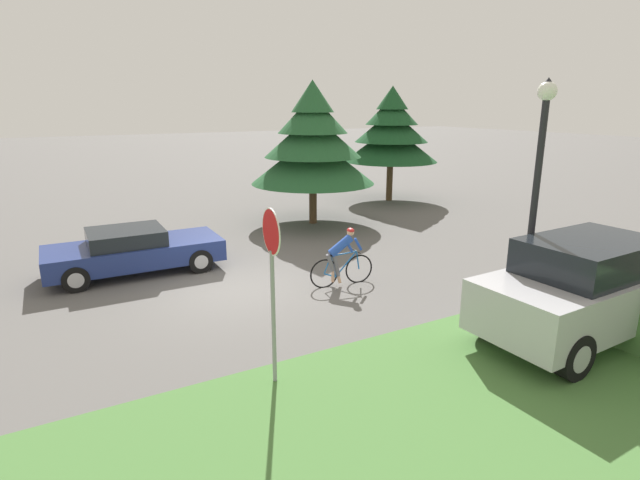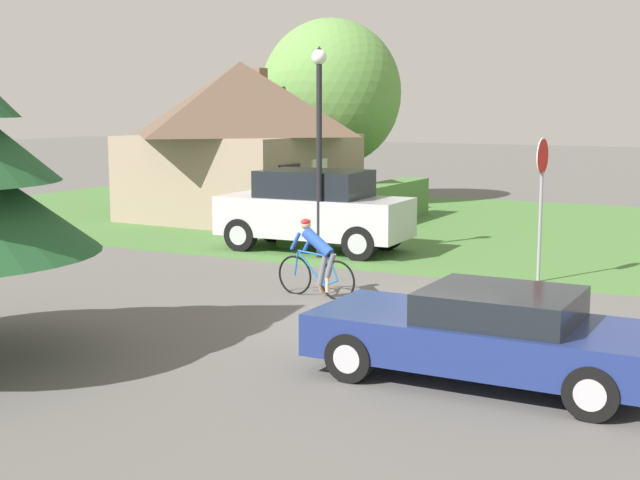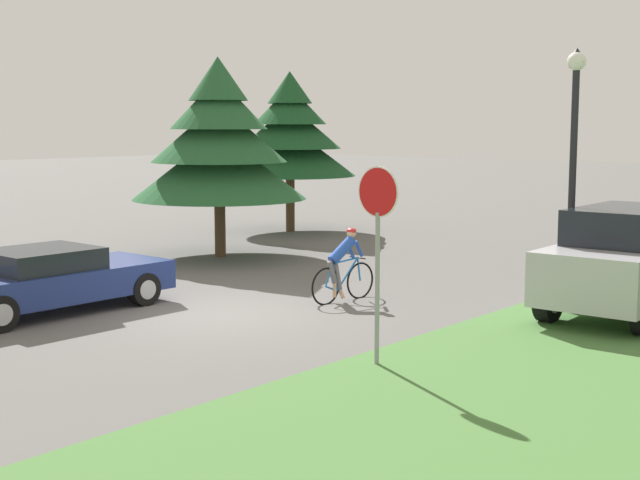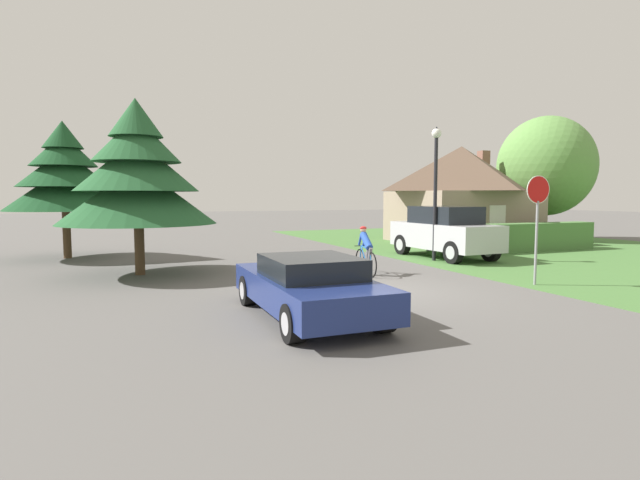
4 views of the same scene
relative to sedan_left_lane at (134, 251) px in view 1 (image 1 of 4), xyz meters
The scene contains 8 objects.
ground_plane 3.29m from the sedan_left_lane, 37.52° to the left, with size 140.00×140.00×0.00m, color #5B5956.
sedan_left_lane is the anchor object (origin of this frame).
cyclist 5.74m from the sedan_left_lane, 51.07° to the left, with size 0.44×1.74×1.50m.
parked_suv_right 11.03m from the sedan_left_lane, 40.04° to the left, with size 2.18×4.82×2.02m.
stop_sign 7.25m from the sedan_left_lane, ahead, with size 0.75×0.07×2.96m.
street_lamp 10.26m from the sedan_left_lane, 40.66° to the left, with size 0.36×0.36×4.97m.
conifer_tall_near 8.02m from the sedan_left_lane, 111.82° to the left, with size 4.68×4.68×5.36m.
conifer_tall_far 13.88m from the sedan_left_lane, 112.76° to the left, with size 4.36×4.36×5.31m.
Camera 1 is at (11.33, -3.85, 4.50)m, focal length 28.00 mm.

